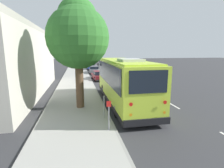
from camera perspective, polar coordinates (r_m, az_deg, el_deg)
ground_plane at (r=12.84m, az=5.81°, el=-7.51°), size 160.00×160.00×0.00m
sidewalk_slab at (r=12.30m, az=-12.15°, el=-8.16°), size 80.00×3.98×0.15m
curb_strip at (r=12.42m, az=-2.52°, el=-7.73°), size 80.00×0.14×0.15m
shuttle_bus at (r=13.17m, az=3.77°, el=1.45°), size 9.62×2.75×3.51m
parked_sedan_maroon at (r=24.64m, az=-4.27°, el=2.73°), size 4.28×1.94×1.26m
parked_sedan_gray at (r=31.86m, az=-5.87°, el=4.61°), size 4.76×1.99×1.33m
parked_sedan_blue at (r=38.34m, az=-7.04°, el=5.61°), size 4.75×2.01×1.31m
parked_sedan_black at (r=44.71m, az=-7.30°, el=6.30°), size 4.27×1.93×1.28m
parked_sedan_white at (r=50.31m, az=-7.66°, el=6.82°), size 4.39×1.83×1.33m
street_tree at (r=12.10m, az=-11.09°, el=15.79°), size 4.09×4.09×7.37m
sign_post_near at (r=8.66m, az=-1.05°, el=-10.20°), size 0.06×0.22×1.49m
sign_post_far at (r=10.14m, az=-2.60°, el=-7.58°), size 0.06×0.06×1.35m
lane_stripe_mid at (r=14.23m, az=18.67°, el=-6.18°), size 2.40×0.14×0.01m
lane_stripe_ahead at (r=19.49m, az=9.98°, el=-1.27°), size 2.40×0.14×0.01m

